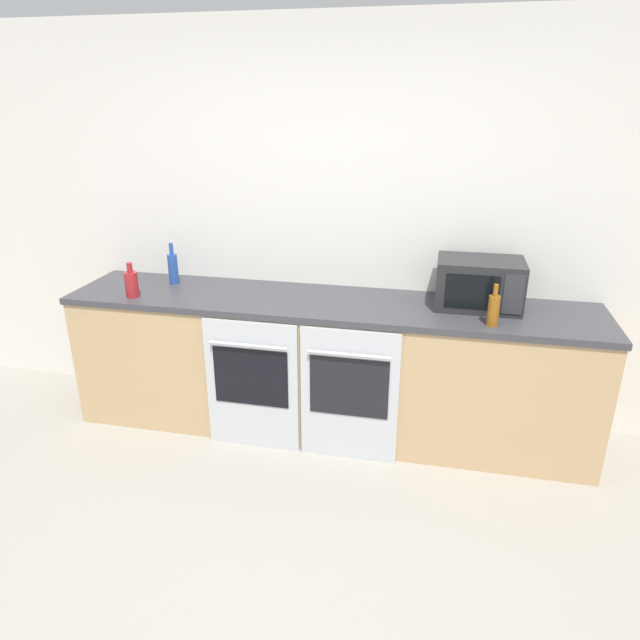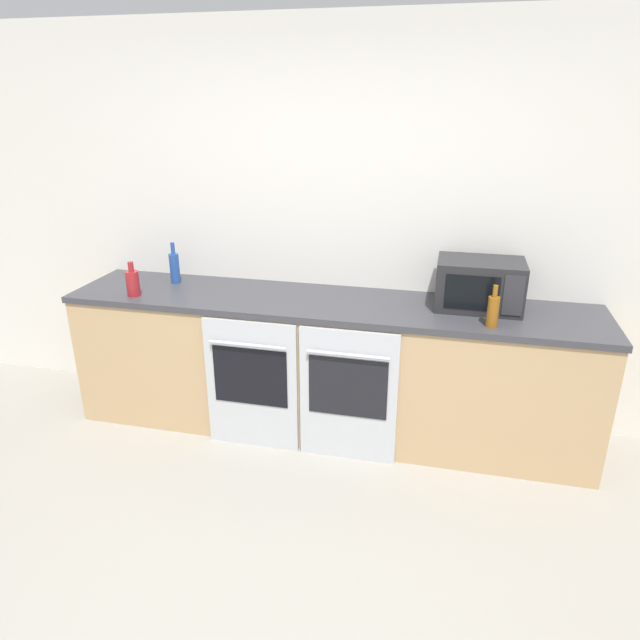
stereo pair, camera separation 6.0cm
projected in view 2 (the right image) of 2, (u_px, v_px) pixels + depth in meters
name	position (u px, v px, depth m)	size (l,w,h in m)	color
ground_plane	(248.00, 618.00, 2.49)	(16.00, 16.00, 0.00)	gray
wall_back	(340.00, 229.00, 3.79)	(10.00, 0.06, 2.60)	silver
counter_back	(328.00, 365.00, 3.78)	(3.38, 0.66, 0.92)	tan
oven_left	(251.00, 384.00, 3.57)	(0.60, 0.06, 0.87)	#B7BABF
oven_right	(348.00, 395.00, 3.44)	(0.60, 0.06, 0.87)	#B7BABF
microwave	(479.00, 284.00, 3.44)	(0.51, 0.34, 0.30)	#232326
bottle_blue	(175.00, 267.00, 3.92)	(0.07, 0.07, 0.28)	#234793
bottle_red	(133.00, 282.00, 3.67)	(0.08, 0.08, 0.23)	maroon
bottle_amber	(493.00, 311.00, 3.17)	(0.06, 0.06, 0.24)	#8C5114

